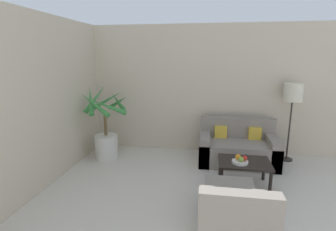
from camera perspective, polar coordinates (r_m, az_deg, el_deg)
The scene contains 11 objects.
wall_back at distance 5.68m, azimuth 16.66°, elevation 5.18°, with size 8.13×0.06×2.70m.
potted_palm at distance 5.43m, azimuth -13.35°, elevation -3.65°, with size 0.90×0.99×1.50m.
sofa_loveseat at distance 5.34m, azimuth 14.91°, elevation -6.94°, with size 1.47×0.83×0.84m.
floor_lamp at distance 5.57m, azimuth 25.54°, elevation 3.96°, with size 0.36×0.36×1.55m.
coffee_table at distance 4.42m, azimuth 16.24°, elevation -10.27°, with size 0.81×0.61×0.41m.
fruit_bowl at distance 4.31m, azimuth 15.39°, elevation -9.72°, with size 0.25×0.25×0.04m.
apple_red at distance 4.32m, azimuth 16.35°, elevation -8.88°, with size 0.08×0.08×0.08m.
apple_green at distance 4.25m, azimuth 15.62°, elevation -9.15°, with size 0.08×0.08×0.08m.
orange_fruit at distance 4.33m, azimuth 15.02°, elevation -8.68°, with size 0.09×0.09×0.09m.
armchair at distance 3.14m, azimuth 14.30°, elevation -22.34°, with size 0.77×0.80×0.82m.
ottoman at distance 3.81m, azimuth 13.09°, elevation -16.78°, with size 0.65×0.47×0.38m.
Camera 1 is at (-0.74, 1.22, 2.05)m, focal length 28.00 mm.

